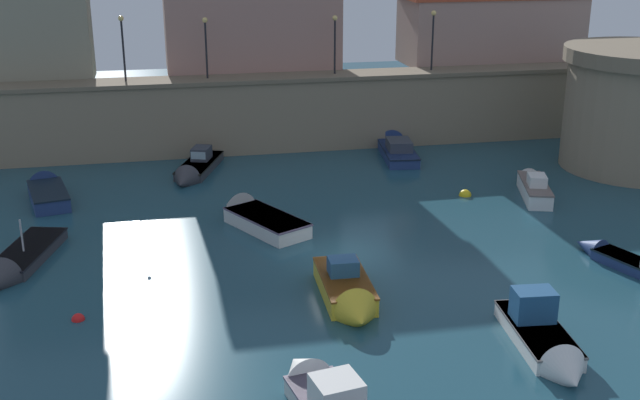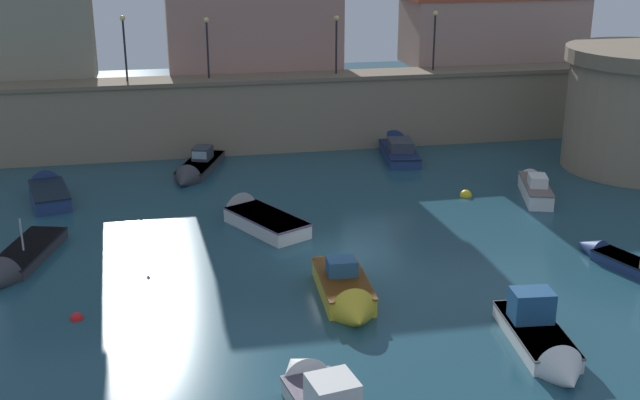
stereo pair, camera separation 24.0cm
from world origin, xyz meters
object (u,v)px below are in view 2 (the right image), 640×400
at_px(moored_boat_1, 15,264).
at_px(moored_boat_7, 396,147).
at_px(quay_lamp_1, 207,38).
at_px(moored_boat_2, 629,262).
at_px(quay_lamp_3, 435,31).
at_px(mooring_buoy_0, 466,196).
at_px(moored_boat_6, 48,190).
at_px(mooring_buoy_1, 77,319).
at_px(moored_boat_3, 254,216).
at_px(quay_lamp_0, 124,38).
at_px(moored_boat_0, 347,293).
at_px(moored_boat_5, 534,186).
at_px(moored_boat_8, 544,342).
at_px(quay_lamp_2, 336,35).
at_px(moored_boat_4, 195,169).

xyz_separation_m(moored_boat_1, moored_boat_7, (20.37, 13.85, 0.14)).
distance_m(quay_lamp_1, moored_boat_2, 27.31).
bearing_deg(quay_lamp_3, mooring_buoy_0, -99.21).
height_order(moored_boat_6, mooring_buoy_1, moored_boat_6).
xyz_separation_m(quay_lamp_1, moored_boat_3, (1.05, -13.12, -6.65)).
xyz_separation_m(quay_lamp_0, moored_boat_0, (8.25, -22.27, -6.70)).
bearing_deg(moored_boat_6, moored_boat_5, -112.55).
relative_size(quay_lamp_3, moored_boat_5, 0.68).
relative_size(moored_boat_6, moored_boat_8, 0.96).
bearing_deg(mooring_buoy_0, mooring_buoy_1, -151.24).
height_order(moored_boat_1, moored_boat_6, moored_boat_1).
distance_m(moored_boat_5, mooring_buoy_0, 3.62).
xyz_separation_m(quay_lamp_2, mooring_buoy_0, (4.52, -11.20, -6.99)).
height_order(moored_boat_3, mooring_buoy_0, moored_boat_3).
height_order(moored_boat_4, mooring_buoy_1, moored_boat_4).
bearing_deg(moored_boat_4, quay_lamp_0, -123.31).
bearing_deg(quay_lamp_1, quay_lamp_3, 0.00).
relative_size(moored_boat_2, moored_boat_5, 1.11).
bearing_deg(quay_lamp_0, moored_boat_0, -69.68).
bearing_deg(mooring_buoy_1, quay_lamp_1, 73.49).
distance_m(moored_boat_2, moored_boat_5, 9.77).
bearing_deg(moored_boat_2, moored_boat_3, 40.92).
bearing_deg(quay_lamp_3, moored_boat_6, -162.73).
height_order(moored_boat_3, moored_boat_4, moored_boat_3).
bearing_deg(mooring_buoy_0, moored_boat_1, -166.22).
xyz_separation_m(moored_boat_1, moored_boat_8, (18.18, -10.60, 0.18)).
distance_m(quay_lamp_2, mooring_buoy_0, 13.96).
xyz_separation_m(moored_boat_2, mooring_buoy_1, (-21.91, -0.07, -0.31)).
distance_m(quay_lamp_1, moored_boat_5, 20.83).
xyz_separation_m(moored_boat_0, moored_boat_5, (12.53, 10.59, 0.04)).
bearing_deg(mooring_buoy_1, moored_boat_7, 47.08).
bearing_deg(moored_boat_3, moored_boat_0, 166.90).
xyz_separation_m(quay_lamp_0, moored_boat_7, (15.98, -2.66, -6.74)).
bearing_deg(moored_boat_7, mooring_buoy_1, 144.37).
distance_m(moored_boat_1, moored_boat_7, 24.64).
bearing_deg(quay_lamp_1, quay_lamp_0, 180.00).
height_order(quay_lamp_0, moored_boat_4, quay_lamp_0).
bearing_deg(mooring_buoy_0, quay_lamp_0, 146.96).
bearing_deg(moored_boat_1, quay_lamp_3, 140.36).
bearing_deg(quay_lamp_0, moored_boat_4, -53.13).
relative_size(quay_lamp_1, quay_lamp_2, 1.02).
distance_m(quay_lamp_1, moored_boat_6, 13.29).
xyz_separation_m(quay_lamp_3, moored_boat_1, (-23.44, -16.51, -6.83)).
bearing_deg(quay_lamp_1, moored_boat_3, -85.44).
relative_size(quay_lamp_0, mooring_buoy_0, 5.95).
xyz_separation_m(moored_boat_3, moored_boat_5, (14.91, 1.44, 0.11)).
xyz_separation_m(moored_boat_2, moored_boat_5, (0.43, 9.76, 0.17)).
distance_m(moored_boat_1, moored_boat_3, 10.81).
distance_m(moored_boat_3, moored_boat_6, 11.64).
bearing_deg(moored_boat_6, moored_boat_0, -152.90).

